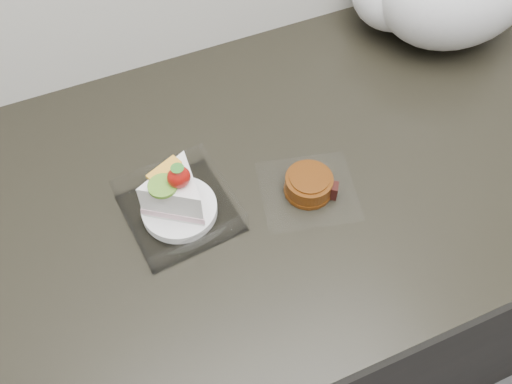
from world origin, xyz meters
name	(u,v)px	position (x,y,z in m)	size (l,w,h in m)	color
counter	(273,296)	(0.00, 1.69, 0.45)	(2.04, 0.64, 0.90)	black
cake_tray	(178,201)	(-0.17, 1.68, 0.93)	(0.16, 0.16, 0.12)	white
mooncake_wrap	(309,186)	(0.02, 1.64, 0.91)	(0.17, 0.16, 0.03)	white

